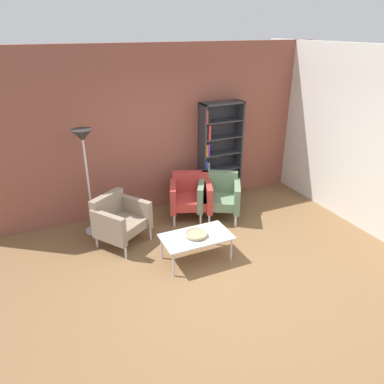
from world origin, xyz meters
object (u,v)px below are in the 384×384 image
(coffee_table_low, at_px, (196,238))
(armchair_near_window, at_px, (191,195))
(decorative_bowl, at_px, (196,234))
(armchair_by_bookshelf, at_px, (219,195))
(armchair_spare_guest, at_px, (119,219))
(floor_lamp_torchiere, at_px, (84,148))
(bookshelf_tall, at_px, (217,154))

(coffee_table_low, bearing_deg, armchair_near_window, 69.35)
(coffee_table_low, relative_size, decorative_bowl, 3.12)
(decorative_bowl, height_order, armchair_by_bookshelf, armchair_by_bookshelf)
(decorative_bowl, xyz_separation_m, armchair_spare_guest, (-0.89, 0.92, -0.02))
(decorative_bowl, distance_m, armchair_by_bookshelf, 1.41)
(armchair_spare_guest, relative_size, floor_lamp_torchiere, 0.54)
(bookshelf_tall, distance_m, coffee_table_low, 2.19)
(armchair_near_window, height_order, armchair_spare_guest, same)
(bookshelf_tall, xyz_separation_m, armchair_near_window, (-0.76, -0.46, -0.51))
(bookshelf_tall, distance_m, floor_lamp_torchiere, 2.52)
(coffee_table_low, distance_m, floor_lamp_torchiere, 2.18)
(armchair_near_window, relative_size, floor_lamp_torchiere, 0.52)
(decorative_bowl, height_order, armchair_spare_guest, armchair_spare_guest)
(armchair_spare_guest, bearing_deg, bookshelf_tall, -13.63)
(armchair_spare_guest, distance_m, floor_lamp_torchiere, 1.21)
(coffee_table_low, height_order, armchair_by_bookshelf, armchair_by_bookshelf)
(coffee_table_low, bearing_deg, armchair_by_bookshelf, 48.59)
(armchair_spare_guest, bearing_deg, coffee_table_low, -80.27)
(coffee_table_low, relative_size, armchair_spare_guest, 1.06)
(decorative_bowl, relative_size, armchair_spare_guest, 0.34)
(decorative_bowl, relative_size, armchair_by_bookshelf, 0.34)
(armchair_spare_guest, bearing_deg, decorative_bowl, -80.27)
(bookshelf_tall, bearing_deg, floor_lamp_torchiere, -173.53)
(armchair_near_window, relative_size, armchair_spare_guest, 0.95)
(coffee_table_low, distance_m, decorative_bowl, 0.07)
(coffee_table_low, bearing_deg, armchair_spare_guest, 134.19)
(armchair_near_window, relative_size, armchair_by_bookshelf, 0.96)
(floor_lamp_torchiere, bearing_deg, armchair_by_bookshelf, -10.24)
(armchair_near_window, bearing_deg, armchair_by_bookshelf, -2.17)
(coffee_table_low, relative_size, armchair_near_window, 1.11)
(decorative_bowl, xyz_separation_m, floor_lamp_torchiere, (-1.22, 1.45, 1.01))
(armchair_near_window, bearing_deg, armchair_spare_guest, -144.20)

